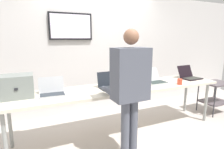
# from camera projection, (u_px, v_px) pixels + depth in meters

# --- Properties ---
(ground) EXTENTS (8.00, 8.00, 0.04)m
(ground) POSITION_uv_depth(u_px,v_px,m) (122.00, 133.00, 3.07)
(ground) COLOR #B8AEA4
(back_wall) EXTENTS (8.00, 0.11, 2.50)m
(back_wall) POSITION_uv_depth(u_px,v_px,m) (98.00, 52.00, 3.82)
(back_wall) COLOR silver
(back_wall) RESTS_ON ground
(workbench) EXTENTS (3.51, 0.70, 0.79)m
(workbench) POSITION_uv_depth(u_px,v_px,m) (122.00, 90.00, 2.92)
(workbench) COLOR beige
(workbench) RESTS_ON ground
(equipment_box) EXTENTS (0.41, 0.32, 0.30)m
(equipment_box) POSITION_uv_depth(u_px,v_px,m) (17.00, 86.00, 2.38)
(equipment_box) COLOR slate
(equipment_box) RESTS_ON workbench
(laptop_station_0) EXTENTS (0.35, 0.30, 0.23)m
(laptop_station_0) POSITION_uv_depth(u_px,v_px,m) (52.00, 91.00, 2.51)
(laptop_station_0) COLOR #B0B2B6
(laptop_station_0) RESTS_ON workbench
(laptop_station_1) EXTENTS (0.38, 0.30, 0.24)m
(laptop_station_1) POSITION_uv_depth(u_px,v_px,m) (110.00, 84.00, 2.86)
(laptop_station_1) COLOR #21262D
(laptop_station_1) RESTS_ON workbench
(laptop_station_2) EXTENTS (0.36, 0.39, 0.24)m
(laptop_station_2) POSITION_uv_depth(u_px,v_px,m) (154.00, 79.00, 3.21)
(laptop_station_2) COLOR #AFB6B4
(laptop_station_2) RESTS_ON workbench
(laptop_station_3) EXTENTS (0.38, 0.37, 0.24)m
(laptop_station_3) POSITION_uv_depth(u_px,v_px,m) (189.00, 76.00, 3.51)
(laptop_station_3) COLOR black
(laptop_station_3) RESTS_ON workbench
(person) EXTENTS (0.45, 0.59, 1.67)m
(person) POSITION_uv_depth(u_px,v_px,m) (130.00, 84.00, 2.22)
(person) COLOR #505461
(person) RESTS_ON ground
(coffee_mug) EXTENTS (0.08, 0.08, 0.10)m
(coffee_mug) POSITION_uv_depth(u_px,v_px,m) (180.00, 82.00, 3.05)
(coffee_mug) COLOR #D5472E
(coffee_mug) RESTS_ON workbench
(paper_sheet) EXTENTS (0.22, 0.31, 0.00)m
(paper_sheet) POSITION_uv_depth(u_px,v_px,m) (127.00, 90.00, 2.75)
(paper_sheet) COLOR white
(paper_sheet) RESTS_ON workbench
(storage_cart) EXTENTS (0.56, 0.44, 0.65)m
(storage_cart) POSITION_uv_depth(u_px,v_px,m) (215.00, 92.00, 3.82)
(storage_cart) COLOR #51474D
(storage_cart) RESTS_ON ground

